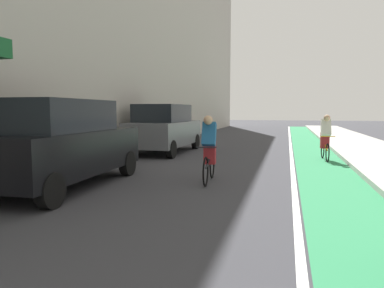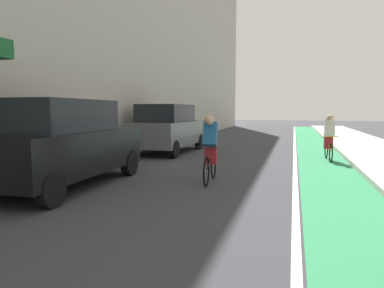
% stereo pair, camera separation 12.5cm
% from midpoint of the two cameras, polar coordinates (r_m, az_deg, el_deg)
% --- Properties ---
extents(ground_plane, '(97.70, 97.70, 0.00)m').
position_cam_midpoint_polar(ground_plane, '(15.67, 8.30, -1.02)').
color(ground_plane, '#38383D').
extents(bike_lane_paint, '(1.60, 44.41, 0.00)m').
position_cam_midpoint_polar(bike_lane_paint, '(17.56, 19.30, -0.58)').
color(bike_lane_paint, '#2D8451').
rests_on(bike_lane_paint, ground).
extents(lane_divider_stripe, '(0.12, 44.41, 0.00)m').
position_cam_midpoint_polar(lane_divider_stripe, '(17.53, 16.37, -0.50)').
color(lane_divider_stripe, white).
rests_on(lane_divider_stripe, ground).
extents(sidewalk_right, '(3.07, 44.41, 0.14)m').
position_cam_midpoint_polar(sidewalk_right, '(17.84, 26.82, -0.54)').
color(sidewalk_right, '#A8A59E').
rests_on(sidewalk_right, ground).
extents(parked_suv_black, '(1.95, 4.49, 1.98)m').
position_cam_midpoint_polar(parked_suv_black, '(8.50, -19.57, 0.20)').
color(parked_suv_black, black).
rests_on(parked_suv_black, ground).
extents(parked_suv_gray, '(1.99, 4.48, 1.98)m').
position_cam_midpoint_polar(parked_suv_gray, '(14.68, -3.67, 2.58)').
color(parked_suv_gray, '#595B60').
rests_on(parked_suv_gray, ground).
extents(cyclist_trailing, '(0.48, 1.74, 1.63)m').
position_cam_midpoint_polar(cyclist_trailing, '(8.60, 3.38, -0.54)').
color(cyclist_trailing, black).
rests_on(cyclist_trailing, ground).
extents(cyclist_far, '(0.48, 1.69, 1.60)m').
position_cam_midpoint_polar(cyclist_far, '(13.24, 21.38, 0.99)').
color(cyclist_far, black).
rests_on(cyclist_far, ground).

